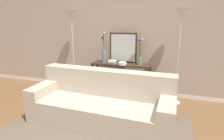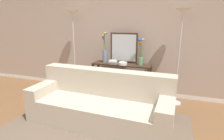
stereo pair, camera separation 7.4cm
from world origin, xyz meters
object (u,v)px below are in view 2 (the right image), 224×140
(couch, at_px, (101,105))
(floor_lamp_right, at_px, (181,31))
(vase_tall_flowers, at_px, (105,51))
(console_table, at_px, (121,74))
(wall_mirror, at_px, (124,48))
(vase_short_flowers, at_px, (140,55))
(book_stack, at_px, (113,62))
(fruit_bowl, at_px, (123,63))
(book_row_under_console, at_px, (107,92))
(floor_lamp_left, at_px, (73,29))

(couch, height_order, floor_lamp_right, floor_lamp_right)
(floor_lamp_right, bearing_deg, vase_tall_flowers, 179.23)
(console_table, height_order, floor_lamp_right, floor_lamp_right)
(wall_mirror, bearing_deg, couch, -91.36)
(vase_short_flowers, xyz_separation_m, book_stack, (-0.58, -0.12, -0.19))
(fruit_bowl, relative_size, book_row_under_console, 0.49)
(wall_mirror, bearing_deg, floor_lamp_left, -173.60)
(couch, bearing_deg, fruit_bowl, 85.63)
(couch, bearing_deg, vase_tall_flowers, 107.96)
(console_table, height_order, book_stack, book_stack)
(floor_lamp_left, relative_size, vase_short_flowers, 3.39)
(vase_tall_flowers, distance_m, book_row_under_console, 0.99)
(couch, xyz_separation_m, vase_tall_flowers, (-0.39, 1.21, 0.73))
(floor_lamp_left, xyz_separation_m, book_row_under_console, (0.85, -0.01, -1.46))
(vase_tall_flowers, distance_m, fruit_bowl, 0.54)
(console_table, relative_size, book_stack, 6.09)
(vase_tall_flowers, distance_m, book_stack, 0.35)
(console_table, distance_m, vase_short_flowers, 0.62)
(vase_short_flowers, distance_m, book_row_under_console, 1.21)
(floor_lamp_left, relative_size, wall_mirror, 2.90)
(wall_mirror, height_order, vase_tall_flowers, vase_tall_flowers)
(vase_tall_flowers, bearing_deg, console_table, -4.54)
(vase_tall_flowers, bearing_deg, book_stack, -27.93)
(wall_mirror, bearing_deg, vase_short_flowers, -16.37)
(couch, distance_m, fruit_bowl, 1.18)
(console_table, xyz_separation_m, book_row_under_console, (-0.34, -0.00, -0.48))
(console_table, distance_m, floor_lamp_left, 1.54)
(floor_lamp_right, xyz_separation_m, vase_tall_flowers, (-1.60, 0.02, -0.47))
(floor_lamp_right, distance_m, book_row_under_console, 2.11)
(book_row_under_console, bearing_deg, vase_short_flowers, 2.15)
(book_stack, relative_size, book_row_under_console, 0.56)
(console_table, bearing_deg, vase_short_flowers, 3.93)
(fruit_bowl, bearing_deg, floor_lamp_left, 174.54)
(wall_mirror, xyz_separation_m, vase_tall_flowers, (-0.42, -0.11, -0.07))
(floor_lamp_right, distance_m, wall_mirror, 1.25)
(vase_tall_flowers, xyz_separation_m, book_stack, (0.24, -0.13, -0.22))
(couch, distance_m, vase_short_flowers, 1.45)
(console_table, height_order, vase_short_flowers, vase_short_flowers)
(vase_short_flowers, height_order, fruit_bowl, vase_short_flowers)
(floor_lamp_left, bearing_deg, vase_tall_flowers, 1.59)
(floor_lamp_left, bearing_deg, couch, -45.47)
(book_stack, bearing_deg, wall_mirror, 53.26)
(console_table, distance_m, book_stack, 0.34)
(book_stack, bearing_deg, console_table, 28.93)
(console_table, relative_size, book_row_under_console, 3.39)
(floor_lamp_right, bearing_deg, book_row_under_console, -179.57)
(couch, relative_size, fruit_bowl, 12.71)
(vase_short_flowers, distance_m, fruit_bowl, 0.42)
(console_table, bearing_deg, floor_lamp_right, 0.55)
(floor_lamp_right, xyz_separation_m, book_row_under_console, (-1.52, -0.01, -1.46))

